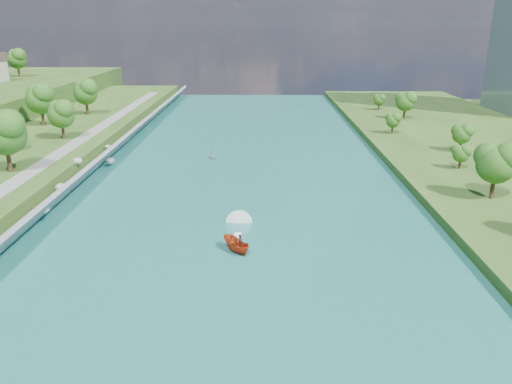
{
  "coord_description": "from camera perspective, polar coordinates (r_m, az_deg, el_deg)",
  "views": [
    {
      "loc": [
        3.6,
        -49.6,
        25.66
      ],
      "look_at": [
        2.92,
        18.75,
        2.5
      ],
      "focal_mm": 35.0,
      "sensor_mm": 36.0,
      "label": 1
    }
  ],
  "objects": [
    {
      "name": "river_water",
      "position": [
        74.25,
        -2.25,
        -1.47
      ],
      "size": [
        55.0,
        240.0,
        0.1
      ],
      "primitive_type": "cube",
      "color": "#1B6568",
      "rests_on": "ground"
    },
    {
      "name": "riprap_bank",
      "position": [
        78.31,
        -21.56,
        -0.37
      ],
      "size": [
        4.63,
        236.0,
        4.42
      ],
      "color": "slate",
      "rests_on": "ground"
    },
    {
      "name": "riverside_path",
      "position": [
        81.46,
        -25.77,
        1.06
      ],
      "size": [
        3.0,
        200.0,
        0.1
      ],
      "primitive_type": "cube",
      "color": "gray",
      "rests_on": "berm_west"
    },
    {
      "name": "ground",
      "position": [
        55.96,
        -3.22,
        -8.61
      ],
      "size": [
        260.0,
        260.0,
        0.0
      ],
      "primitive_type": "plane",
      "color": "#2D5119",
      "rests_on": "ground"
    },
    {
      "name": "motorboat",
      "position": [
        60.26,
        -2.26,
        -5.61
      ],
      "size": [
        4.03,
        19.08,
        2.1
      ],
      "rotation": [
        0.0,
        0.0,
        3.79
      ],
      "color": "#B02D0E",
      "rests_on": "river_water"
    },
    {
      "name": "raft",
      "position": [
        99.98,
        -5.0,
        4.03
      ],
      "size": [
        2.9,
        3.16,
        1.48
      ],
      "rotation": [
        0.0,
        0.0,
        0.54
      ],
      "color": "gray",
      "rests_on": "river_water"
    },
    {
      "name": "trees_east",
      "position": [
        85.4,
        25.64,
        3.3
      ],
      "size": [
        14.85,
        142.26,
        9.83
      ],
      "color": "#275516",
      "rests_on": "berm_east"
    }
  ]
}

